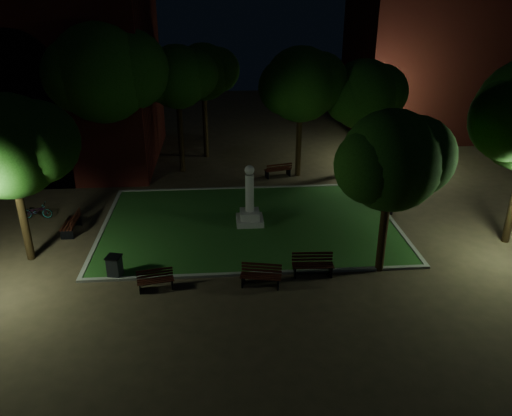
# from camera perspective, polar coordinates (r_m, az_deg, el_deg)

# --- Properties ---
(ground) EXTENTS (80.00, 80.00, 0.00)m
(ground) POSITION_cam_1_polar(r_m,az_deg,el_deg) (24.60, -0.42, -3.87)
(ground) COLOR #3C3020
(lawn) EXTENTS (15.00, 10.00, 0.08)m
(lawn) POSITION_cam_1_polar(r_m,az_deg,el_deg) (26.36, -0.72, -1.79)
(lawn) COLOR #224D1A
(lawn) RESTS_ON ground
(lawn_kerb) EXTENTS (15.40, 10.40, 0.12)m
(lawn_kerb) POSITION_cam_1_polar(r_m,az_deg,el_deg) (26.36, -0.72, -1.75)
(lawn_kerb) COLOR slate
(lawn_kerb) RESTS_ON ground
(monument) EXTENTS (1.40, 1.40, 3.20)m
(monument) POSITION_cam_1_polar(r_m,az_deg,el_deg) (25.98, -0.73, 0.04)
(monument) COLOR gray
(monument) RESTS_ON lawn
(building_far) EXTENTS (16.00, 10.00, 12.00)m
(building_far) POSITION_cam_1_polar(r_m,az_deg,el_deg) (46.39, 21.32, 15.50)
(building_far) COLOR #521610
(building_far) RESTS_ON ground
(tree_west) EXTENTS (5.49, 4.48, 7.60)m
(tree_west) POSITION_cam_1_polar(r_m,az_deg,el_deg) (23.40, -26.22, 6.32)
(tree_west) COLOR black
(tree_west) RESTS_ON ground
(tree_north_wl) EXTENTS (4.92, 4.02, 8.32)m
(tree_north_wl) POSITION_cam_1_polar(r_m,az_deg,el_deg) (32.98, -8.85, 14.55)
(tree_north_wl) COLOR black
(tree_north_wl) RESTS_ON ground
(tree_north_er) EXTENTS (5.71, 4.66, 8.31)m
(tree_north_er) POSITION_cam_1_polar(r_m,az_deg,el_deg) (32.01, 5.34, 13.87)
(tree_north_er) COLOR black
(tree_north_er) RESTS_ON ground
(tree_ne) EXTENTS (5.51, 4.50, 7.47)m
(tree_ne) POSITION_cam_1_polar(r_m,az_deg,el_deg) (33.42, 12.37, 12.53)
(tree_ne) COLOR black
(tree_ne) RESTS_ON ground
(tree_se) EXTENTS (5.11, 4.17, 7.15)m
(tree_se) POSITION_cam_1_polar(r_m,az_deg,el_deg) (20.90, 15.45, 5.22)
(tree_se) COLOR black
(tree_se) RESTS_ON ground
(tree_nw) EXTENTS (7.30, 5.96, 9.92)m
(tree_nw) POSITION_cam_1_polar(r_m,az_deg,el_deg) (31.52, -16.88, 14.63)
(tree_nw) COLOR black
(tree_nw) RESTS_ON ground
(tree_far_north) EXTENTS (4.82, 3.93, 8.10)m
(tree_far_north) POSITION_cam_1_polar(r_m,az_deg,el_deg) (36.05, -5.92, 15.18)
(tree_far_north) COLOR black
(tree_far_north) RESTS_ON ground
(lamppost_nw) EXTENTS (1.18, 0.28, 4.59)m
(lamppost_nw) POSITION_cam_1_polar(r_m,az_deg,el_deg) (33.59, -23.54, 7.62)
(lamppost_nw) COLOR black
(lamppost_nw) RESTS_ON ground
(lamppost_ne) EXTENTS (1.18, 0.28, 4.10)m
(lamppost_ne) POSITION_cam_1_polar(r_m,az_deg,el_deg) (35.90, 15.15, 9.21)
(lamppost_ne) COLOR black
(lamppost_ne) RESTS_ON ground
(bench_near_left) EXTENTS (1.78, 0.92, 0.93)m
(bench_near_left) POSITION_cam_1_polar(r_m,az_deg,el_deg) (20.96, 0.57, -7.78)
(bench_near_left) COLOR black
(bench_near_left) RESTS_ON ground
(bench_near_right) EXTENTS (1.80, 0.70, 0.98)m
(bench_near_right) POSITION_cam_1_polar(r_m,az_deg,el_deg) (21.84, 6.48, -6.49)
(bench_near_right) COLOR black
(bench_near_right) RESTS_ON ground
(bench_west_near) EXTENTS (1.56, 0.78, 0.82)m
(bench_west_near) POSITION_cam_1_polar(r_m,az_deg,el_deg) (21.19, -11.42, -8.10)
(bench_west_near) COLOR black
(bench_west_near) RESTS_ON ground
(bench_left_side) EXTENTS (0.64, 1.82, 1.00)m
(bench_left_side) POSITION_cam_1_polar(r_m,az_deg,el_deg) (27.02, -20.30, -1.70)
(bench_left_side) COLOR black
(bench_left_side) RESTS_ON ground
(bench_right_side) EXTENTS (1.31, 1.93, 1.00)m
(bench_right_side) POSITION_cam_1_polar(r_m,az_deg,el_deg) (29.06, 14.81, 0.82)
(bench_right_side) COLOR black
(bench_right_side) RESTS_ON ground
(bench_far_side) EXTENTS (1.86, 1.05, 0.97)m
(bench_far_side) POSITION_cam_1_polar(r_m,az_deg,el_deg) (32.99, 2.54, 4.32)
(bench_far_side) COLOR black
(bench_far_side) RESTS_ON ground
(trash_bin) EXTENTS (0.72, 0.72, 1.02)m
(trash_bin) POSITION_cam_1_polar(r_m,az_deg,el_deg) (22.31, -15.85, -6.45)
(trash_bin) COLOR black
(trash_bin) RESTS_ON ground
(bicycle) EXTENTS (1.66, 0.59, 0.87)m
(bicycle) POSITION_cam_1_polar(r_m,az_deg,el_deg) (29.38, -23.78, -0.30)
(bicycle) COLOR black
(bicycle) RESTS_ON ground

